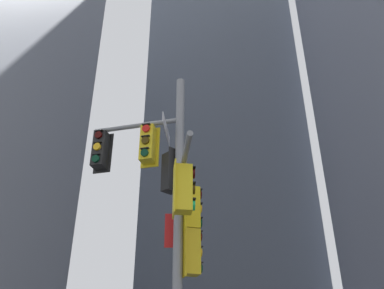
% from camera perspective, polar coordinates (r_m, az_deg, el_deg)
% --- Properties ---
extents(building_mid_block, '(13.20, 13.20, 42.82)m').
position_cam_1_polar(building_mid_block, '(40.53, 5.04, 0.66)').
color(building_mid_block, '#4C5460').
rests_on(building_mid_block, ground).
extents(signal_pole_assembly, '(3.15, 3.04, 8.68)m').
position_cam_1_polar(signal_pole_assembly, '(9.78, -3.46, -7.74)').
color(signal_pole_assembly, gray).
rests_on(signal_pole_assembly, ground).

